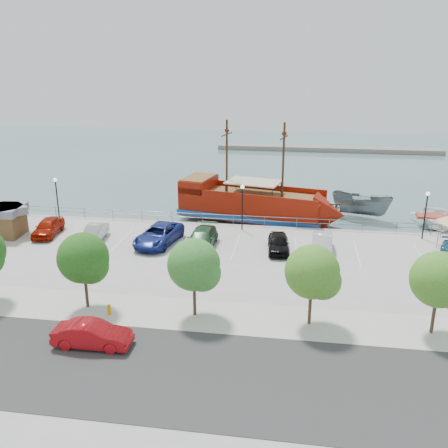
# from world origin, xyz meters

# --- Properties ---
(ground) EXTENTS (160.00, 160.00, 0.00)m
(ground) POSITION_xyz_m (0.00, 0.00, -1.00)
(ground) COLOR #47686C
(street) EXTENTS (100.00, 8.00, 0.04)m
(street) POSITION_xyz_m (0.00, -16.00, 0.01)
(street) COLOR #363535
(street) RESTS_ON land_slab
(sidewalk) EXTENTS (100.00, 4.00, 0.05)m
(sidewalk) POSITION_xyz_m (0.00, -10.00, 0.01)
(sidewalk) COLOR beige
(sidewalk) RESTS_ON land_slab
(seawall_railing) EXTENTS (50.00, 0.06, 1.00)m
(seawall_railing) POSITION_xyz_m (0.00, 7.80, 0.53)
(seawall_railing) COLOR slate
(seawall_railing) RESTS_ON land_slab
(far_shore) EXTENTS (40.00, 3.00, 0.80)m
(far_shore) POSITION_xyz_m (10.00, 55.00, -0.60)
(far_shore) COLOR gray
(far_shore) RESTS_ON ground
(pirate_ship) EXTENTS (17.42, 8.17, 10.79)m
(pirate_ship) POSITION_xyz_m (1.52, 11.76, 0.81)
(pirate_ship) COLOR maroon
(pirate_ship) RESTS_ON ground
(patrol_boat) EXTENTS (6.97, 5.15, 2.54)m
(patrol_boat) POSITION_xyz_m (11.59, 14.86, 0.27)
(patrol_boat) COLOR slate
(patrol_boat) RESTS_ON ground
(speedboat) EXTENTS (5.22, 6.96, 1.37)m
(speedboat) POSITION_xyz_m (18.87, 13.09, -0.31)
(speedboat) COLOR white
(speedboat) RESTS_ON ground
(dock_west) EXTENTS (7.44, 2.62, 0.42)m
(dock_west) POSITION_xyz_m (-12.81, 9.20, -0.79)
(dock_west) COLOR slate
(dock_west) RESTS_ON ground
(dock_mid) EXTENTS (6.67, 4.16, 0.37)m
(dock_mid) POSITION_xyz_m (9.48, 9.20, -0.82)
(dock_mid) COLOR #6F6A5C
(dock_mid) RESTS_ON ground
(dock_east) EXTENTS (7.15, 3.51, 0.39)m
(dock_east) POSITION_xyz_m (17.13, 9.20, -0.80)
(dock_east) COLOR slate
(dock_east) RESTS_ON ground
(shed) EXTENTS (3.57, 3.57, 2.72)m
(shed) POSITION_xyz_m (-20.78, 1.78, 1.45)
(shed) COLOR brown
(shed) RESTS_ON land_slab
(street_sedan) EXTENTS (4.38, 1.59, 1.43)m
(street_sedan) POSITION_xyz_m (-5.84, -14.27, 0.72)
(street_sedan) COLOR #AB0E14
(street_sedan) RESTS_ON street
(fire_hydrant) EXTENTS (0.26, 0.26, 0.74)m
(fire_hydrant) POSITION_xyz_m (-6.24, -10.80, 0.40)
(fire_hydrant) COLOR orange
(fire_hydrant) RESTS_ON sidewalk
(lamp_post_left) EXTENTS (0.36, 0.36, 4.28)m
(lamp_post_left) POSITION_xyz_m (-18.00, 6.50, 2.94)
(lamp_post_left) COLOR black
(lamp_post_left) RESTS_ON land_slab
(lamp_post_mid) EXTENTS (0.36, 0.36, 4.28)m
(lamp_post_mid) POSITION_xyz_m (0.00, 6.50, 2.94)
(lamp_post_mid) COLOR black
(lamp_post_mid) RESTS_ON land_slab
(lamp_post_right) EXTENTS (0.36, 0.36, 4.28)m
(lamp_post_right) POSITION_xyz_m (16.00, 6.50, 2.94)
(lamp_post_right) COLOR black
(lamp_post_right) RESTS_ON land_slab
(tree_c) EXTENTS (3.30, 3.20, 5.00)m
(tree_c) POSITION_xyz_m (-7.85, -10.07, 3.30)
(tree_c) COLOR #473321
(tree_c) RESTS_ON sidewalk
(tree_d) EXTENTS (3.30, 3.20, 5.00)m
(tree_d) POSITION_xyz_m (-0.85, -10.07, 3.30)
(tree_d) COLOR #473321
(tree_d) RESTS_ON sidewalk
(tree_e) EXTENTS (3.30, 3.20, 5.00)m
(tree_e) POSITION_xyz_m (6.15, -10.07, 3.30)
(tree_e) COLOR #473321
(tree_e) RESTS_ON sidewalk
(tree_f) EXTENTS (3.30, 3.20, 5.00)m
(tree_f) POSITION_xyz_m (13.15, -10.07, 3.30)
(tree_f) COLOR #473321
(tree_f) RESTS_ON sidewalk
(parked_car_a) EXTENTS (2.26, 4.66, 1.53)m
(parked_car_a) POSITION_xyz_m (-17.04, 2.43, 0.77)
(parked_car_a) COLOR #921202
(parked_car_a) RESTS_ON land_slab
(parked_car_b) EXTENTS (1.75, 4.20, 1.35)m
(parked_car_b) POSITION_xyz_m (-12.38, 1.77, 0.68)
(parked_car_b) COLOR #A1A1A1
(parked_car_b) RESTS_ON land_slab
(parked_car_c) EXTENTS (3.63, 6.24, 1.63)m
(parked_car_c) POSITION_xyz_m (-6.62, 1.79, 0.82)
(parked_car_c) COLOR navy
(parked_car_c) RESTS_ON land_slab
(parked_car_d) EXTENTS (2.26, 5.40, 1.56)m
(parked_car_d) POSITION_xyz_m (-2.81, 1.40, 0.78)
(parked_car_d) COLOR #254C2C
(parked_car_d) RESTS_ON land_slab
(parked_car_e) EXTENTS (2.05, 4.37, 1.45)m
(parked_car_e) POSITION_xyz_m (3.59, 1.58, 0.72)
(parked_car_e) COLOR black
(parked_car_e) RESTS_ON land_slab
(parked_car_f) EXTENTS (1.70, 4.57, 1.49)m
(parked_car_f) POSITION_xyz_m (7.11, 1.87, 0.75)
(parked_car_f) COLOR silver
(parked_car_f) RESTS_ON land_slab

